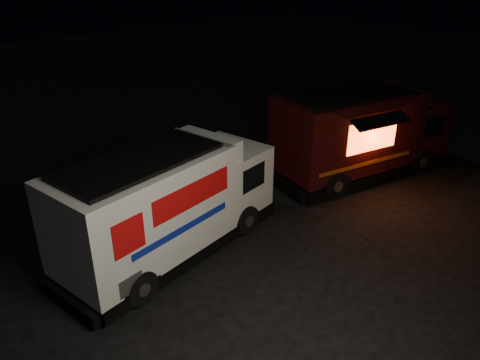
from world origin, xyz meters
TOP-DOWN VIEW (x-y plane):
  - ground at (0.00, 0.00)m, footprint 80.00×80.00m
  - white_truck at (-1.92, 2.01)m, footprint 6.92×3.57m
  - red_truck at (5.99, 1.97)m, footprint 7.14×3.63m

SIDE VIEW (x-z plane):
  - ground at x=0.00m, z-range 0.00..0.00m
  - white_truck at x=-1.92m, z-range 0.00..2.99m
  - red_truck at x=5.99m, z-range 0.00..3.17m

